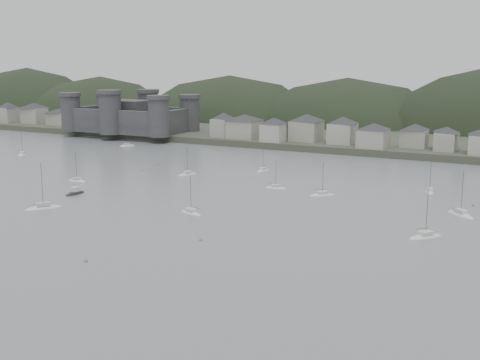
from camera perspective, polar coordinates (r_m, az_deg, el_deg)
The scene contains 9 objects.
ground at distance 113.36m, azimuth -18.15°, elevation -9.54°, with size 900.00×900.00×0.00m, color slate.
far_shore_land at distance 377.85m, azimuth 15.75°, elevation 5.07°, with size 900.00×250.00×3.00m, color #383D2D.
forested_ridge at distance 353.53m, azimuth 15.53°, elevation 2.60°, with size 851.55×103.94×102.57m.
castle at distance 321.97m, azimuth -10.37°, elevation 6.01°, with size 66.00×43.00×20.00m.
waterfront_town at distance 259.43m, azimuth 21.55°, elevation 3.69°, with size 451.48×28.46×12.92m.
sailboat_lead at distance 190.87m, azimuth 17.50°, elevation -1.08°, with size 4.40×7.97×10.40m.
moored_fleet at distance 166.79m, azimuth -10.39°, elevation -2.47°, with size 258.23×176.29×13.64m.
motor_launch_far at distance 186.46m, azimuth -15.35°, elevation -1.21°, with size 2.91×7.33×3.74m.
mooring_buoys at distance 162.69m, azimuth -4.80°, elevation -2.68°, with size 166.82×105.30×0.70m.
Camera 1 is at (77.53, -72.89, 39.05)m, focal length 45.07 mm.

